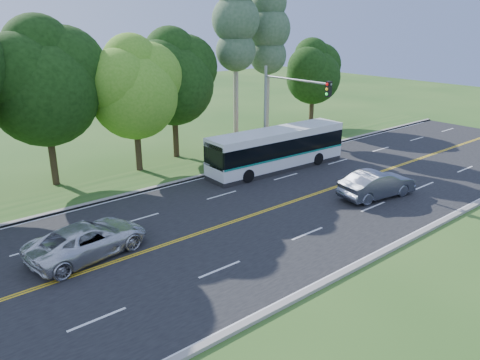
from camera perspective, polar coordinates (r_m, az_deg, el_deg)
ground at (r=26.25m, az=3.30°, el=-3.73°), size 120.00×120.00×0.00m
road at (r=26.24m, az=3.31°, el=-3.71°), size 60.00×14.00×0.02m
curb_north at (r=31.47m, az=-5.59°, el=0.29°), size 60.00×0.30×0.15m
curb_south at (r=22.06m, az=16.21°, el=-8.95°), size 60.00×0.30×0.15m
grass_verge at (r=32.95m, az=-7.41°, el=1.04°), size 60.00×4.00×0.10m
lane_markings at (r=26.18m, az=3.15°, el=-3.74°), size 57.60×13.82×0.00m
tree_row at (r=32.05m, az=-19.00°, el=11.92°), size 44.70×9.10×13.84m
bougainvillea_hedge at (r=36.31m, az=2.87°, el=3.97°), size 9.50×2.25×1.50m
traffic_signal at (r=33.06m, az=5.36°, el=9.44°), size 0.42×6.10×7.00m
transit_bus at (r=33.07m, az=4.53°, el=3.70°), size 10.93×2.85×2.84m
sedan at (r=29.00m, az=16.36°, el=-0.50°), size 5.11×2.51×1.61m
suv at (r=22.19m, az=-18.04°, el=-6.95°), size 5.75×3.28×1.51m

